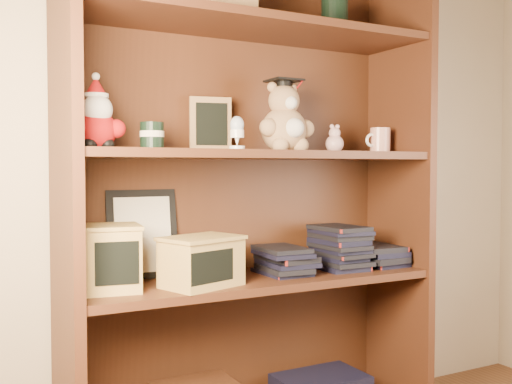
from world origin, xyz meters
TOP-DOWN VIEW (x-y plane):
  - bookcase at (0.13, 1.36)m, footprint 1.20×0.35m
  - shelf_lower at (0.14, 1.30)m, footprint 1.14×0.33m
  - shelf_upper at (0.14, 1.30)m, footprint 1.14×0.33m
  - santa_plush at (-0.36, 1.30)m, footprint 0.15×0.11m
  - teachers_tin at (-0.21, 1.30)m, footprint 0.07×0.07m
  - chalkboard_plaque at (0.03, 1.42)m, footprint 0.14×0.09m
  - egg_cup at (0.03, 1.23)m, footprint 0.05×0.05m
  - grad_teddy_bear at (0.24, 1.30)m, footprint 0.20×0.17m
  - pink_figurine at (0.44, 1.31)m, footprint 0.06×0.06m
  - teacher_mug at (0.63, 1.31)m, footprint 0.10×0.07m
  - certificate_frame at (-0.19, 1.44)m, footprint 0.22×0.06m
  - treats_box at (-0.33, 1.30)m, footprint 0.19×0.19m
  - pencils_box at (-0.08, 1.24)m, footprint 0.26×0.22m
  - book_stack_left at (0.24, 1.30)m, footprint 0.14×0.20m
  - book_stack_mid at (0.46, 1.30)m, footprint 0.14×0.20m
  - book_stack_right at (0.62, 1.30)m, footprint 0.14×0.20m

SIDE VIEW (x-z plane):
  - shelf_lower at x=0.14m, z-range 0.53..0.55m
  - book_stack_right at x=0.62m, z-range 0.55..0.61m
  - book_stack_left at x=0.24m, z-range 0.55..0.65m
  - pencils_box at x=-0.08m, z-range 0.55..0.70m
  - book_stack_mid at x=0.46m, z-range 0.55..0.71m
  - treats_box at x=-0.33m, z-range 0.55..0.74m
  - certificate_frame at x=-0.19m, z-range 0.55..0.83m
  - bookcase at x=0.13m, z-range -0.02..1.58m
  - shelf_upper at x=0.14m, z-range 0.93..0.95m
  - pink_figurine at x=0.44m, z-range 0.94..1.04m
  - teachers_tin at x=-0.21m, z-range 0.95..1.03m
  - teacher_mug at x=0.63m, z-range 0.95..1.04m
  - egg_cup at x=0.03m, z-range 0.95..1.05m
  - santa_plush at x=-0.36m, z-range 0.92..1.14m
  - chalkboard_plaque at x=0.03m, z-range 0.95..1.12m
  - grad_teddy_bear at x=0.24m, z-range 0.92..1.16m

